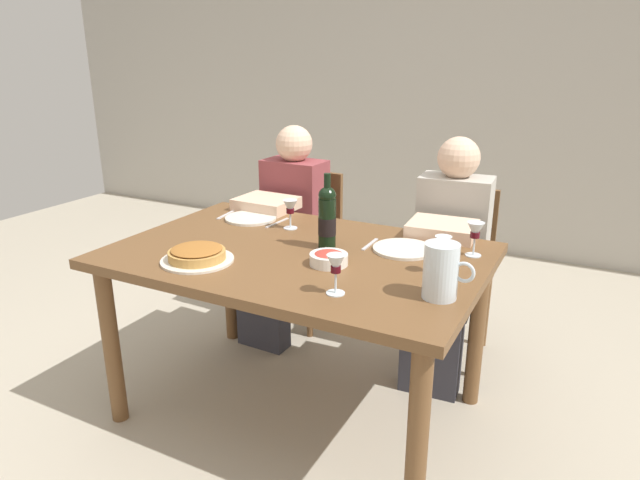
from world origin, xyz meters
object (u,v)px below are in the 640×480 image
(dinner_plate_left_setting, at_px, (251,218))
(chair_right, at_px, (455,262))
(chair_left, at_px, (306,236))
(dinner_plate_right_setting, at_px, (404,249))
(wine_bottle, at_px, (327,218))
(wine_glass_right_diner, at_px, (336,266))
(baked_tart, at_px, (197,255))
(dining_table, at_px, (298,272))
(diner_right, at_px, (447,254))
(wine_glass_left_diner, at_px, (290,208))
(diner_left, at_px, (284,227))
(water_pitcher, at_px, (441,274))
(salad_bowl, at_px, (329,258))
(wine_glass_centre, at_px, (443,248))
(wine_glass_spare, at_px, (475,232))

(dinner_plate_left_setting, xyz_separation_m, chair_right, (0.87, 0.58, -0.27))
(dinner_plate_left_setting, distance_m, chair_left, 0.65)
(dinner_plate_right_setting, bearing_deg, wine_bottle, -157.82)
(wine_glass_right_diner, relative_size, dinner_plate_right_setting, 0.55)
(chair_left, bearing_deg, dinner_plate_right_setting, 142.75)
(wine_bottle, xyz_separation_m, baked_tart, (-0.38, -0.37, -0.10))
(baked_tart, bearing_deg, dining_table, 44.67)
(wine_glass_right_diner, distance_m, diner_right, 0.99)
(baked_tart, xyz_separation_m, wine_glass_left_diner, (0.11, 0.54, 0.07))
(diner_left, xyz_separation_m, diner_right, (0.91, -0.01, 0.00))
(water_pitcher, height_order, wine_glass_right_diner, water_pitcher)
(dining_table, distance_m, diner_left, 0.79)
(wine_glass_left_diner, xyz_separation_m, diner_left, (-0.27, 0.39, -0.24))
(salad_bowl, bearing_deg, baked_tart, -156.43)
(dining_table, height_order, wine_glass_right_diner, wine_glass_right_diner)
(wine_glass_centre, bearing_deg, baked_tart, -160.17)
(wine_glass_centre, relative_size, dinner_plate_right_setting, 0.56)
(dinner_plate_left_setting, bearing_deg, diner_right, 21.20)
(baked_tart, bearing_deg, dinner_plate_right_setting, 36.21)
(salad_bowl, bearing_deg, dinner_plate_right_setting, 54.85)
(wine_bottle, relative_size, diner_left, 0.27)
(salad_bowl, xyz_separation_m, wine_glass_spare, (0.47, 0.36, 0.07))
(dining_table, height_order, water_pitcher, water_pitcher)
(baked_tart, relative_size, chair_left, 0.33)
(dining_table, distance_m, baked_tart, 0.42)
(wine_bottle, xyz_separation_m, diner_left, (-0.55, 0.56, -0.28))
(wine_bottle, xyz_separation_m, chair_right, (0.35, 0.79, -0.40))
(wine_glass_right_diner, height_order, wine_glass_spare, same)
(water_pitcher, relative_size, baked_tart, 0.67)
(wine_bottle, height_order, salad_bowl, wine_bottle)
(water_pitcher, distance_m, chair_right, 1.13)
(baked_tart, bearing_deg, wine_glass_spare, 30.83)
(dining_table, bearing_deg, diner_right, 54.34)
(dining_table, height_order, diner_right, diner_right)
(baked_tart, bearing_deg, wine_bottle, 44.52)
(wine_glass_centre, xyz_separation_m, diner_left, (-1.04, 0.62, -0.24))
(dining_table, xyz_separation_m, dinner_plate_right_setting, (0.38, 0.21, 0.10))
(diner_right, bearing_deg, wine_glass_spare, 114.29)
(salad_bowl, height_order, diner_left, diner_left)
(dining_table, distance_m, chair_right, 1.00)
(baked_tart, relative_size, wine_glass_right_diner, 2.03)
(wine_bottle, bearing_deg, dining_table, -135.94)
(wine_glass_left_diner, xyz_separation_m, diner_right, (0.64, 0.38, -0.24))
(chair_left, bearing_deg, salad_bowl, 125.08)
(wine_glass_spare, height_order, chair_left, wine_glass_spare)
(wine_glass_right_diner, relative_size, wine_glass_centre, 0.97)
(dining_table, xyz_separation_m, baked_tart, (-0.29, -0.28, 0.12))
(wine_bottle, distance_m, water_pitcher, 0.62)
(salad_bowl, distance_m, chair_right, 1.03)
(diner_left, bearing_deg, wine_glass_right_diner, 130.95)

